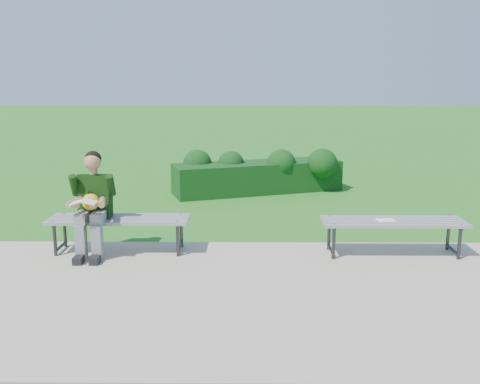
% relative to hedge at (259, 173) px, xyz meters
% --- Properties ---
extents(ground, '(80.00, 80.00, 0.00)m').
position_rel_hedge_xyz_m(ground, '(-0.46, -3.48, -0.38)').
color(ground, '#3B7324').
rests_on(ground, ground).
extents(walkway, '(30.00, 3.50, 0.02)m').
position_rel_hedge_xyz_m(walkway, '(-0.46, -5.23, -0.37)').
color(walkway, beige).
rests_on(walkway, ground).
extents(hedge, '(3.46, 1.91, 0.87)m').
position_rel_hedge_xyz_m(hedge, '(0.00, 0.00, 0.00)').
color(hedge, '#183E0E').
rests_on(hedge, ground).
extents(bench_left, '(1.80, 0.50, 0.46)m').
position_rel_hedge_xyz_m(bench_left, '(-1.91, -3.89, 0.03)').
color(bench_left, slate).
rests_on(bench_left, walkway).
extents(bench_right, '(1.80, 0.50, 0.46)m').
position_rel_hedge_xyz_m(bench_right, '(1.60, -3.98, 0.03)').
color(bench_right, slate).
rests_on(bench_right, walkway).
extents(seated_boy, '(0.56, 0.76, 1.31)m').
position_rel_hedge_xyz_m(seated_boy, '(-2.21, -3.98, 0.33)').
color(seated_boy, gray).
rests_on(seated_boy, walkway).
extents(paper_sheet, '(0.24, 0.19, 0.01)m').
position_rel_hedge_xyz_m(paper_sheet, '(1.50, -3.98, 0.09)').
color(paper_sheet, white).
rests_on(paper_sheet, bench_right).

